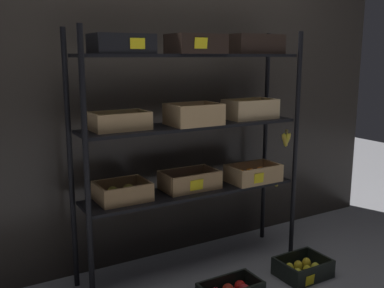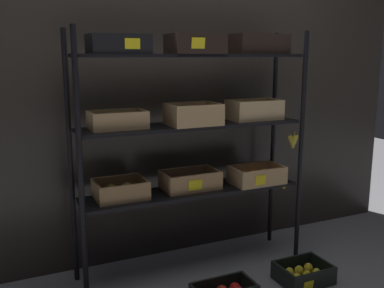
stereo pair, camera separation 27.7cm
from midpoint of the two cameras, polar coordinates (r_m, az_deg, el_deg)
ground_plane at (r=3.13m, az=-2.63°, el=-15.84°), size 10.00×10.00×0.00m
storefront_wall at (r=3.13m, az=-5.97°, el=6.59°), size 3.90×0.12×2.35m
display_rack at (r=2.82m, az=-2.46°, el=2.85°), size 1.61×0.37×1.60m
crate_ground_lemon at (r=3.07m, az=11.64°, el=-15.72°), size 0.33×0.26×0.12m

